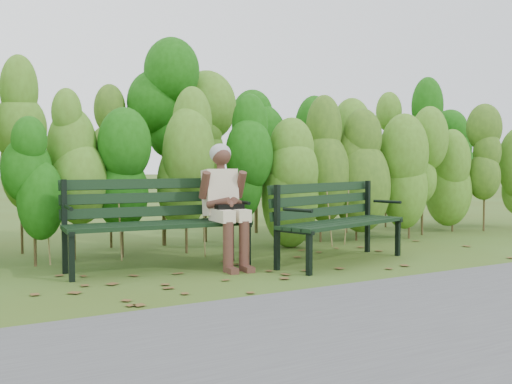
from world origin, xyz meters
TOP-DOWN VIEW (x-y plane):
  - ground at (0.00, 0.00)m, footprint 80.00×80.00m
  - footpath at (0.00, -2.20)m, footprint 60.00×2.50m
  - hedge_band at (0.00, 1.86)m, footprint 11.04×1.67m
  - leaf_litter at (-0.05, -0.19)m, footprint 6.03×2.25m
  - bench_left at (-0.97, 0.64)m, footprint 1.83×0.72m
  - bench_right at (0.82, 0.10)m, footprint 1.76×1.00m
  - seated_woman at (-0.33, 0.41)m, footprint 0.49×0.72m

SIDE VIEW (x-z plane):
  - ground at x=0.00m, z-range 0.00..0.00m
  - leaf_litter at x=-0.05m, z-range 0.00..0.01m
  - footpath at x=0.00m, z-range 0.00..0.01m
  - bench_right at x=0.82m, z-range 0.07..0.91m
  - bench_left at x=-0.97m, z-range 0.08..0.98m
  - seated_woman at x=-0.33m, z-range 0.09..1.33m
  - hedge_band at x=0.00m, z-range 0.05..2.47m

